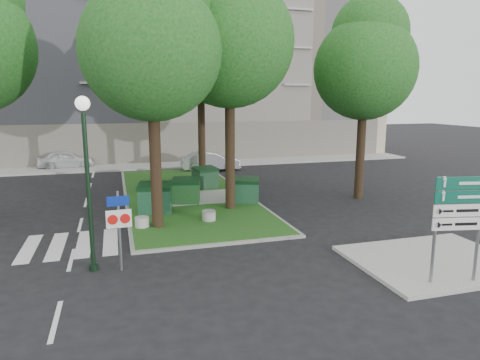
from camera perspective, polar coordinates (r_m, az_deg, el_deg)
name	(u,v)px	position (r m, az deg, el deg)	size (l,w,h in m)	color
ground	(209,246)	(15.18, -4.22, -8.79)	(120.00, 120.00, 0.00)	black
median_island	(186,195)	(22.83, -7.24, -1.98)	(6.00, 16.00, 0.12)	#164012
median_kerb	(186,195)	(22.83, -7.24, -2.00)	(6.30, 16.30, 0.10)	gray
sidewalk_corner	(434,261)	(14.99, 24.46, -9.79)	(5.00, 4.00, 0.12)	#999993
building_sidewalk	(157,166)	(33.01, -11.02, 1.89)	(42.00, 3.00, 0.12)	#999993
zebra_crossing	(97,242)	(16.33, -18.47, -7.89)	(5.00, 3.00, 0.01)	silver
apartment_building	(145,65)	(40.21, -12.50, 14.76)	(41.00, 12.00, 16.00)	tan
tree_median_near_left	(153,36)	(16.77, -11.51, 18.26)	(5.20, 5.20, 10.53)	black
tree_median_near_right	(231,30)	(19.44, -1.19, 19.40)	(5.60, 5.60, 11.46)	black
tree_median_mid	(152,61)	(23.22, -11.66, 15.30)	(4.80, 4.80, 9.99)	black
tree_median_far	(201,43)	(26.77, -5.18, 17.74)	(5.80, 5.80, 11.93)	black
tree_street_right	(366,59)	(22.62, 16.49, 15.21)	(5.00, 5.00, 10.06)	black
dumpster_a	(155,198)	(19.24, -11.26, -2.37)	(1.64, 1.32, 1.35)	#103E24
dumpster_b	(186,191)	(20.76, -7.20, -1.43)	(1.51, 1.22, 1.23)	#123E15
dumpster_c	(205,178)	(24.08, -4.65, 0.31)	(1.55, 1.33, 1.21)	black
dumpster_d	(245,190)	(20.76, 0.71, -1.34)	(1.57, 1.34, 1.23)	#133D24
bollard_left	(142,222)	(17.31, -12.93, -5.46)	(0.55, 0.55, 0.39)	#ABAAA5
bollard_right	(209,215)	(17.81, -4.17, -4.72)	(0.57, 0.57, 0.40)	gray
bollard_mid	(165,208)	(19.16, -10.01, -3.73)	(0.58, 0.58, 0.41)	#AEADA8
litter_bin	(211,179)	(25.15, -3.94, 0.15)	(0.36, 0.36, 0.63)	#BFC917
street_lamp	(87,164)	(13.07, -19.77, 2.06)	(0.41, 0.41, 5.16)	black
traffic_sign_pole	(119,220)	(13.12, -15.85, -5.17)	(0.74, 0.09, 2.45)	slate
directional_sign	(459,213)	(12.91, 27.14, -3.91)	(1.45, 0.35, 2.94)	slate
car_white	(66,159)	(33.97, -22.16, 2.59)	(1.60, 3.98, 1.36)	silver
car_silver	(210,161)	(30.51, -3.96, 2.53)	(1.45, 4.17, 1.37)	#9B9DA3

